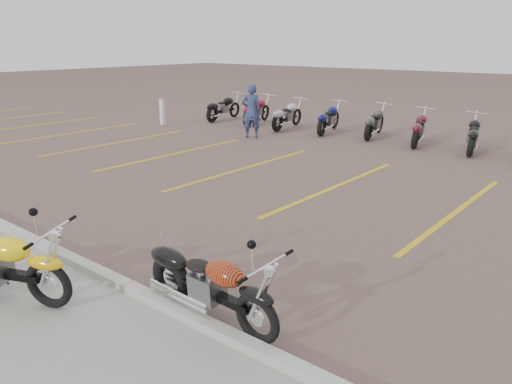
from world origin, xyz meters
TOP-DOWN VIEW (x-y plane):
  - ground at (0.00, 0.00)m, footprint 100.00×100.00m
  - curb at (0.00, -2.00)m, footprint 60.00×0.18m
  - parking_stripes at (0.00, 4.00)m, footprint 38.00×5.50m
  - flame_cruiser at (1.73, -1.81)m, footprint 2.06×0.31m
  - person_a at (-5.34, 7.43)m, footprint 0.78×0.76m
  - bollard at (-9.77, 7.29)m, footprint 0.16×0.16m
  - bg_bike_row at (-1.33, 9.91)m, footprint 15.86×2.09m

SIDE VIEW (x-z plane):
  - ground at x=0.00m, z-range 0.00..0.00m
  - parking_stripes at x=0.00m, z-range 0.00..0.01m
  - curb at x=0.00m, z-range 0.00..0.12m
  - flame_cruiser at x=1.73m, z-range 0.00..0.84m
  - bollard at x=-9.77m, z-range 0.00..1.00m
  - bg_bike_row at x=-1.33m, z-range 0.00..1.10m
  - person_a at x=-5.34m, z-range 0.00..1.80m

